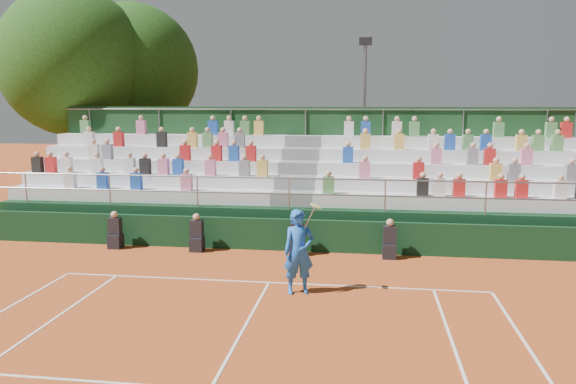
# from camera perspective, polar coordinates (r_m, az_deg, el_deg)

# --- Properties ---
(ground) EXTENTS (90.00, 90.00, 0.00)m
(ground) POSITION_cam_1_polar(r_m,az_deg,el_deg) (14.54, -1.94, -9.19)
(ground) COLOR #B34B1D
(ground) RESTS_ON ground
(courtside_wall) EXTENTS (20.00, 0.15, 1.00)m
(courtside_wall) POSITION_cam_1_polar(r_m,az_deg,el_deg) (17.45, -0.14, -4.37)
(courtside_wall) COLOR black
(courtside_wall) RESTS_ON ground
(line_officials) EXTENTS (8.94, 0.40, 1.19)m
(line_officials) POSITION_cam_1_polar(r_m,az_deg,el_deg) (17.22, -4.19, -4.66)
(line_officials) COLOR black
(line_officials) RESTS_ON ground
(grandstand) EXTENTS (20.00, 5.20, 4.40)m
(grandstand) POSITION_cam_1_polar(r_m,az_deg,el_deg) (20.48, 1.16, -0.72)
(grandstand) COLOR black
(grandstand) RESTS_ON ground
(tennis_player) EXTENTS (0.96, 0.71, 2.22)m
(tennis_player) POSITION_cam_1_polar(r_m,az_deg,el_deg) (13.50, 1.11, -6.08)
(tennis_player) COLOR blue
(tennis_player) RESTS_ON ground
(tree_west) EXTENTS (6.71, 6.71, 9.71)m
(tree_west) POSITION_cam_1_polar(r_m,az_deg,el_deg) (28.00, -20.97, 12.13)
(tree_west) COLOR #3C2616
(tree_west) RESTS_ON ground
(tree_east) EXTENTS (6.43, 6.43, 9.36)m
(tree_east) POSITION_cam_1_polar(r_m,az_deg,el_deg) (29.15, -15.56, 11.83)
(tree_east) COLOR #3C2616
(tree_east) RESTS_ON ground
(floodlight_mast) EXTENTS (0.60, 0.25, 7.56)m
(floodlight_mast) POSITION_cam_1_polar(r_m,az_deg,el_deg) (27.14, 7.76, 8.74)
(floodlight_mast) COLOR gray
(floodlight_mast) RESTS_ON ground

